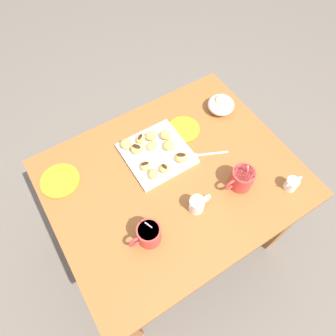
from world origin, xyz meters
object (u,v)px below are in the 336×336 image
(cream_pitcher_white, at_px, (198,204))
(beignet_3, at_px, (169,145))
(dining_table, at_px, (173,190))
(beignet_10, at_px, (151,136))
(pastry_plate_square, at_px, (156,154))
(beignet_0, at_px, (145,166))
(beignet_1, at_px, (166,135))
(beignet_9, at_px, (141,139))
(ice_cream_bowl, at_px, (221,104))
(beignet_2, at_px, (164,168))
(coffee_mug_red_left, at_px, (242,178))
(saucer_orange_left, at_px, (60,181))
(beignet_6, at_px, (152,146))
(beignet_4, at_px, (137,149))
(saucer_orange_right, at_px, (184,129))
(beignet_8, at_px, (181,157))
(beignet_5, at_px, (126,144))
(chocolate_sauce_pitcher, at_px, (292,184))
(beignet_7, at_px, (153,174))
(coffee_mug_red_right, at_px, (149,234))

(cream_pitcher_white, distance_m, beignet_3, 0.30)
(dining_table, xyz_separation_m, beignet_10, (-0.02, -0.22, 0.16))
(pastry_plate_square, xyz_separation_m, beignet_0, (0.08, 0.04, 0.02))
(beignet_1, height_order, beignet_9, beignet_1)
(dining_table, relative_size, pastry_plate_square, 3.80)
(ice_cream_bowl, bearing_deg, beignet_2, 20.42)
(coffee_mug_red_left, relative_size, saucer_orange_left, 0.89)
(beignet_6, bearing_deg, dining_table, 91.76)
(beignet_9, distance_m, beignet_10, 0.05)
(cream_pitcher_white, relative_size, beignet_4, 1.89)
(saucer_orange_right, relative_size, beignet_8, 2.85)
(beignet_2, xyz_separation_m, beignet_5, (0.08, -0.19, 0.00))
(pastry_plate_square, distance_m, beignet_0, 0.09)
(dining_table, height_order, beignet_2, beignet_2)
(chocolate_sauce_pitcher, xyz_separation_m, beignet_8, (0.31, -0.34, 0.00))
(cream_pitcher_white, distance_m, chocolate_sauce_pitcher, 0.40)
(pastry_plate_square, distance_m, beignet_2, 0.10)
(coffee_mug_red_left, height_order, beignet_5, coffee_mug_red_left)
(coffee_mug_red_left, relative_size, ice_cream_bowl, 1.17)
(dining_table, bearing_deg, beignet_9, -82.60)
(coffee_mug_red_left, distance_m, beignet_7, 0.36)
(ice_cream_bowl, bearing_deg, beignet_3, 11.31)
(pastry_plate_square, relative_size, beignet_10, 5.30)
(coffee_mug_red_right, xyz_separation_m, beignet_3, (-0.28, -0.30, -0.02))
(saucer_orange_right, relative_size, beignet_9, 3.11)
(saucer_orange_left, distance_m, beignet_2, 0.44)
(ice_cream_bowl, height_order, beignet_1, ice_cream_bowl)
(ice_cream_bowl, relative_size, beignet_4, 2.28)
(chocolate_sauce_pitcher, distance_m, beignet_2, 0.53)
(saucer_orange_left, bearing_deg, beignet_10, 177.16)
(coffee_mug_red_left, xyz_separation_m, beignet_7, (0.29, -0.22, -0.02))
(beignet_1, bearing_deg, saucer_orange_left, -6.22)
(beignet_9, relative_size, beignet_10, 0.95)
(cream_pitcher_white, height_order, beignet_8, cream_pitcher_white)
(beignet_0, bearing_deg, beignet_5, -83.28)
(chocolate_sauce_pitcher, distance_m, beignet_9, 0.67)
(beignet_5, distance_m, beignet_6, 0.11)
(saucer_orange_left, bearing_deg, beignet_8, 158.73)
(cream_pitcher_white, bearing_deg, chocolate_sauce_pitcher, 161.35)
(beignet_7, height_order, beignet_8, beignet_8)
(saucer_orange_right, height_order, beignet_4, beignet_4)
(cream_pitcher_white, distance_m, beignet_4, 0.36)
(chocolate_sauce_pitcher, height_order, saucer_orange_right, chocolate_sauce_pitcher)
(saucer_orange_left, distance_m, beignet_7, 0.39)
(saucer_orange_left, xyz_separation_m, beignet_0, (-0.33, 0.14, 0.03))
(beignet_0, bearing_deg, ice_cream_bowl, -168.21)
(beignet_0, bearing_deg, beignet_9, -111.45)
(dining_table, xyz_separation_m, beignet_4, (0.07, -0.19, 0.16))
(coffee_mug_red_left, bearing_deg, beignet_1, -68.78)
(coffee_mug_red_left, height_order, beignet_6, coffee_mug_red_left)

